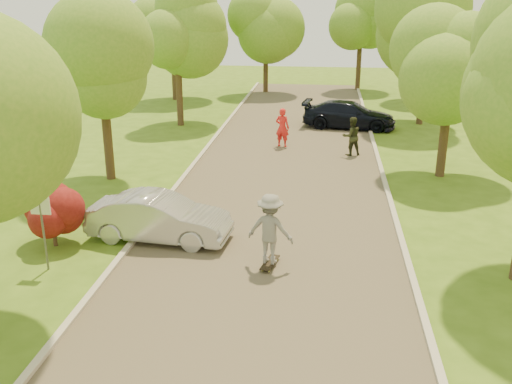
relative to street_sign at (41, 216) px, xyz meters
The scene contains 20 objects.
ground 7.22m from the street_sign, 34.59° to the right, with size 100.00×100.00×0.00m, color #406217.
road 7.22m from the street_sign, 34.59° to the left, with size 8.00×60.00×0.01m, color #4C4438.
curb_left 4.62m from the street_sign, 66.37° to the left, with size 0.18×60.00×0.12m, color #B2AD9E.
curb_right 10.74m from the street_sign, 22.10° to the left, with size 0.18×60.00×0.12m, color #B2AD9E.
street_sign is the anchor object (origin of this frame).
red_shrub 1.65m from the street_sign, 108.43° to the left, with size 1.70×1.70×1.95m.
tree_l_midb 8.61m from the street_sign, 97.22° to the left, with size 4.30×4.20×6.62m.
tree_l_far 18.43m from the street_sign, 91.87° to the left, with size 4.92×4.80×7.79m.
tree_r_midb 16.27m from the street_sign, 38.90° to the left, with size 4.51×4.40×7.01m.
tree_r_far 24.25m from the street_sign, 56.91° to the left, with size 5.33×5.20×8.34m.
tree_bg_a 26.44m from the street_sign, 96.53° to the left, with size 5.12×5.00×7.72m.
tree_bg_b 31.57m from the street_sign, 63.40° to the left, with size 5.12×5.00×7.95m.
tree_bg_c 30.35m from the street_sign, 84.26° to the left, with size 4.92×4.80×7.33m.
tree_bg_d 33.74m from the street_sign, 72.61° to the left, with size 5.12×5.00×7.72m.
silver_sedan 3.52m from the street_sign, 42.99° to the left, with size 1.51×4.34×1.43m, color #B0B0B5.
dark_sedan 20.44m from the street_sign, 64.76° to the left, with size 2.08×5.12×1.49m, color black.
longboard 6.27m from the street_sign, ahead, with size 0.49×1.06×0.12m.
skateboarder 6.11m from the street_sign, ahead, with size 1.28×0.74×1.99m, color slate.
person_striped 14.93m from the street_sign, 69.03° to the left, with size 0.70×0.46×1.91m, color red.
person_olive 15.41m from the street_sign, 55.88° to the left, with size 0.88×0.69×1.81m, color #2A2E1C.
Camera 1 is at (1.58, -9.27, 7.20)m, focal length 40.00 mm.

